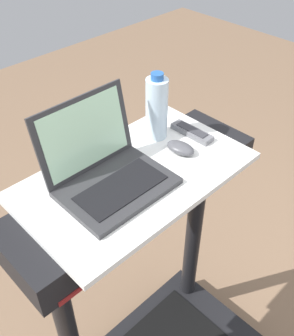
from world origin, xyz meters
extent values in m
cylinder|color=black|center=(-0.34, 0.70, 0.58)|extent=(0.07, 0.07, 0.85)
cylinder|color=black|center=(0.34, 0.70, 0.58)|extent=(0.07, 0.07, 0.85)
cube|color=black|center=(0.00, 0.70, 1.06)|extent=(0.90, 0.28, 0.11)
cube|color=#0C3F19|center=(0.00, 0.56, 1.06)|extent=(0.24, 0.01, 0.06)
cube|color=maroon|center=(0.00, 0.56, 1.01)|extent=(0.81, 0.00, 0.02)
cube|color=white|center=(0.00, 0.70, 1.12)|extent=(0.73, 0.43, 0.02)
cube|color=#2D2D30|center=(-0.09, 0.68, 1.14)|extent=(0.32, 0.23, 0.02)
cube|color=black|center=(-0.09, 0.66, 1.15)|extent=(0.27, 0.13, 0.00)
cube|color=#2D2D30|center=(-0.09, 0.82, 1.27)|extent=(0.32, 0.05, 0.23)
cube|color=#B2E0B7|center=(-0.09, 0.82, 1.27)|extent=(0.28, 0.04, 0.20)
ellipsoid|color=#4C4C51|center=(0.18, 0.67, 1.15)|extent=(0.07, 0.11, 0.03)
cylinder|color=silver|center=(0.19, 0.80, 1.24)|extent=(0.08, 0.08, 0.22)
cylinder|color=#2659A5|center=(0.19, 0.80, 1.36)|extent=(0.04, 0.04, 0.02)
cube|color=slate|center=(0.28, 0.71, 1.14)|extent=(0.05, 0.16, 0.02)
cube|color=#333338|center=(0.28, 0.71, 1.16)|extent=(0.04, 0.12, 0.00)
camera|label=1|loc=(-0.63, 0.00, 1.94)|focal=42.42mm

